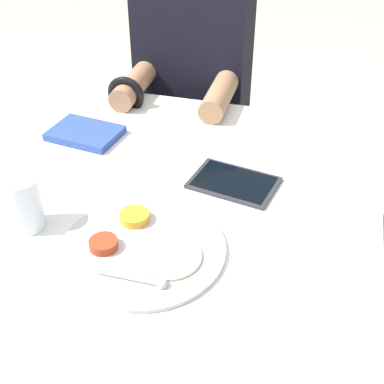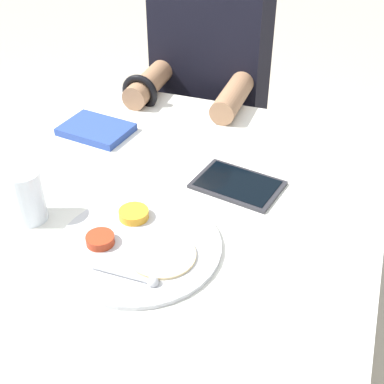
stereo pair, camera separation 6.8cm
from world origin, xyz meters
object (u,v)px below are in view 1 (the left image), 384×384
object	(u,v)px
tablet_device	(234,183)
drinking_glass	(24,204)
red_notebook	(85,134)
thali_tray	(143,248)
person_diner	(193,119)

from	to	relation	value
tablet_device	drinking_glass	size ratio (longest dim) A/B	1.84
tablet_device	red_notebook	bearing A→B (deg)	165.34
thali_tray	drinking_glass	xyz separation A→B (m)	(-0.25, 0.01, 0.05)
thali_tray	tablet_device	xyz separation A→B (m)	(0.13, 0.27, -0.00)
red_notebook	person_diner	bearing A→B (deg)	69.50
thali_tray	drinking_glass	size ratio (longest dim) A/B	2.81
thali_tray	tablet_device	distance (m)	0.30
tablet_device	person_diner	distance (m)	0.64
tablet_device	person_diner	bearing A→B (deg)	113.90
thali_tray	red_notebook	bearing A→B (deg)	127.88
red_notebook	person_diner	xyz separation A→B (m)	(0.17, 0.46, -0.17)
tablet_device	thali_tray	bearing A→B (deg)	-115.18
red_notebook	drinking_glass	xyz separation A→B (m)	(0.04, -0.37, 0.05)
thali_tray	person_diner	bearing A→B (deg)	98.48
thali_tray	person_diner	xyz separation A→B (m)	(-0.12, 0.83, -0.17)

